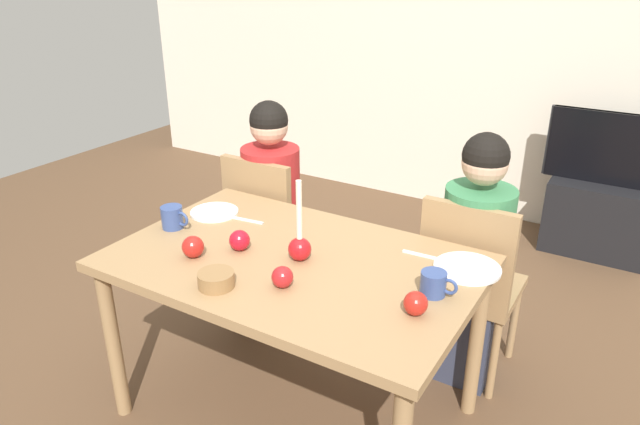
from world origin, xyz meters
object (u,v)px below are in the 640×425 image
Objects in this scene: tv_stand at (598,217)px; bowl_walnuts at (216,279)px; tv at (613,149)px; plate_left at (214,212)px; dining_table at (294,278)px; person_right_child at (473,265)px; apple_near_candle at (282,277)px; candle_centerpiece at (300,244)px; person_left_child at (272,214)px; mug_right at (434,284)px; apple_by_left_plate at (193,247)px; chair_left at (269,226)px; mug_left at (173,217)px; chair_right at (469,279)px; apple_by_right_mug at (416,303)px; apple_far_edge at (240,240)px; plate_right at (467,268)px.

bowl_walnuts reaches higher than tv_stand.
tv reaches higher than plate_left.
dining_table is 2.19× the size of tv_stand.
apple_near_candle is (-0.44, -0.83, 0.22)m from person_right_child.
person_left_child is at bearing 132.85° from candle_centerpiece.
tv is 5.99× the size of mug_right.
dining_table is 4.32× the size of candle_centerpiece.
candle_centerpiece is at bearing 27.93° from apple_by_left_plate.
mug_left is (-0.03, -0.64, 0.29)m from chair_left.
mug_right is at bearing 26.97° from bowl_walnuts.
mug_right is at bearing 2.67° from candle_centerpiece.
tv_stand is at bearing 49.16° from person_left_child.
person_left_child is 3.61× the size of candle_centerpiece.
mug_left is (-1.47, -2.33, 0.56)m from tv_stand.
candle_centerpiece reaches higher than mug_left.
apple_near_candle is (0.63, -0.37, 0.03)m from plate_left.
chair_right is 0.77× the size of person_right_child.
chair_right is 0.77m from apple_by_right_mug.
tv is at bearing 82.02° from mug_right.
apple_by_left_plate is 0.89m from apple_by_right_mug.
candle_centerpiece is at bearing -177.33° from mug_right.
apple_far_edge is (-0.10, 0.26, 0.01)m from bowl_walnuts.
person_right_child is 0.43m from plate_right.
apple_by_left_plate is at bearing 179.05° from apple_near_candle.
apple_by_left_plate is (-1.22, -2.48, 0.08)m from tv.
person_left_child is 15.05× the size of apple_near_candle.
mug_left is at bearing -176.81° from mug_right.
tv_stand is at bearing 64.91° from apple_far_edge.
apple_far_edge is (-0.30, 0.15, 0.00)m from apple_near_candle.
plate_right is 3.20× the size of apple_near_candle.
person_left_child and person_right_child have the same top height.
mug_right is at bearing -7.39° from plate_left.
tv_stand is 2.67m from apple_near_candle.
dining_table is 1.19× the size of person_right_child.
dining_table is 5.62× the size of plate_right.
plate_right is 0.92m from bowl_walnuts.
plate_left is at bearing 119.49° from apple_by_left_plate.
apple_near_candle is (0.64, -0.83, 0.22)m from person_left_child.
apple_far_edge is (-0.22, -0.04, 0.12)m from dining_table.
mug_left is 0.55m from bowl_walnuts.
tv_stand is at bearing 69.15° from bowl_walnuts.
tv_stand is (1.44, 1.69, -0.27)m from chair_left.
dining_table is at bearing 113.05° from apple_near_candle.
tv_stand is 2.51m from candle_centerpiece.
mug_right is at bearing -101.02° from plate_right.
person_right_child reaches higher than chair_right.
mug_left is 1.76× the size of apple_near_candle.
chair_right is 1.09m from person_left_child.
chair_left is 6.82× the size of mug_right.
mug_right is 1.53× the size of apple_by_left_plate.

